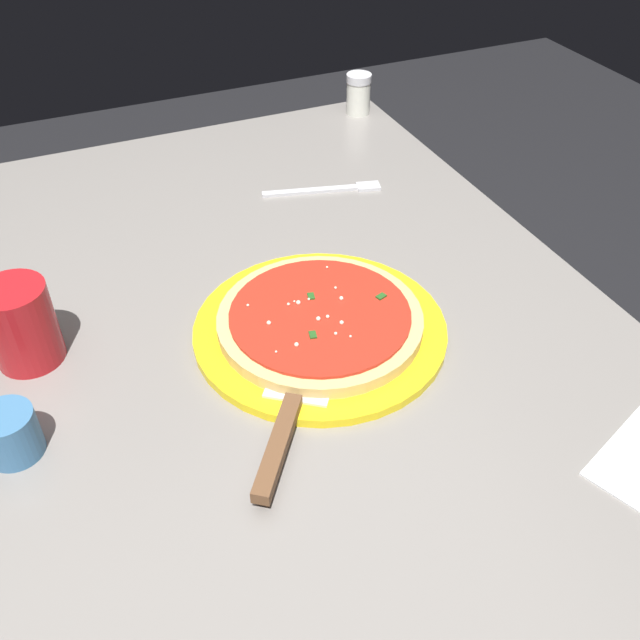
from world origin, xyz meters
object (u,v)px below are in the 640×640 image
at_px(fork, 329,189).
at_px(parmesan_shaker, 358,94).
at_px(cup_tall_drink, 21,324).
at_px(serving_plate, 320,329).
at_px(pizza, 320,319).
at_px(pizza_server, 288,417).
at_px(cup_small_sauce, 10,434).

xyz_separation_m(fork, parmesan_shaker, (-0.24, 0.17, 0.04)).
bearing_deg(cup_tall_drink, parmesan_shaker, 125.68).
bearing_deg(fork, serving_plate, -25.87).
height_order(pizza, pizza_server, pizza).
bearing_deg(parmesan_shaker, fork, -34.53).
distance_m(pizza, cup_small_sauce, 0.35).
xyz_separation_m(pizza_server, parmesan_shaker, (-0.67, 0.41, 0.02)).
distance_m(pizza, cup_tall_drink, 0.33).
bearing_deg(pizza_server, parmesan_shaker, 148.96).
xyz_separation_m(serving_plate, parmesan_shaker, (-0.55, 0.32, 0.03)).
xyz_separation_m(pizza_server, cup_small_sauce, (-0.08, -0.26, 0.01)).
bearing_deg(fork, pizza, -25.87).
xyz_separation_m(serving_plate, fork, (-0.30, 0.15, -0.00)).
bearing_deg(fork, pizza_server, -28.92).
distance_m(serving_plate, cup_small_sauce, 0.35).
bearing_deg(cup_tall_drink, fork, 114.39).
relative_size(serving_plate, cup_small_sauce, 5.35).
bearing_deg(pizza, parmesan_shaker, 150.08).
relative_size(pizza_server, fork, 1.11).
xyz_separation_m(serving_plate, pizza, (0.00, -0.00, 0.02)).
bearing_deg(parmesan_shaker, pizza, -29.92).
bearing_deg(serving_plate, cup_small_sauce, -82.76).
bearing_deg(parmesan_shaker, cup_tall_drink, -54.32).
bearing_deg(cup_tall_drink, pizza, 73.85).
bearing_deg(cup_small_sauce, fork, 125.07).
bearing_deg(cup_tall_drink, cup_small_sauce, -12.21).
bearing_deg(serving_plate, parmesan_shaker, 150.08).
bearing_deg(parmesan_shaker, serving_plate, -29.92).
relative_size(cup_tall_drink, parmesan_shaker, 1.33).
relative_size(pizza, fork, 1.32).
relative_size(cup_small_sauce, parmesan_shaker, 0.76).
relative_size(pizza, cup_tall_drink, 2.47).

